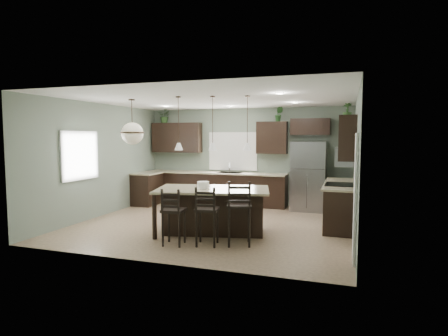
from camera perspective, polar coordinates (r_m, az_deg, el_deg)
ground at (r=8.59m, az=-1.49°, el=-8.53°), size 6.00×6.00×0.00m
pantry_door at (r=6.38m, az=19.37°, el=-4.14°), size 0.04×0.82×2.04m
window_back at (r=11.09m, az=1.37°, el=2.58°), size 1.35×0.02×1.00m
window_left at (r=9.17m, az=-21.15°, el=1.78°), size 0.02×1.10×1.00m
left_return_cabs at (r=11.16m, az=-11.63°, el=-3.18°), size 0.60×0.90×0.90m
left_return_countertop at (r=11.09m, az=-11.58°, el=-0.78°), size 0.66×0.96×0.04m
back_lower_cabs at (r=11.06m, az=-1.31°, el=-3.15°), size 4.20×0.60×0.90m
back_countertop at (r=10.98m, az=-1.35°, el=-0.74°), size 4.20×0.66×0.04m
sink_inset at (r=10.84m, az=0.89°, el=-0.73°), size 0.70×0.45×0.01m
faucet at (r=10.80m, az=0.84°, el=0.02°), size 0.02×0.02×0.28m
back_upper_left at (r=11.57m, az=-7.20°, el=4.62°), size 1.55×0.34×0.90m
back_upper_right at (r=10.64m, az=7.33°, el=4.60°), size 0.85×0.34×0.90m
fridge_header at (r=10.49m, az=13.02°, el=6.15°), size 1.05×0.34×0.45m
right_lower_cabs at (r=8.87m, az=17.24°, el=-5.36°), size 0.60×2.35×0.90m
right_countertop at (r=8.80m, az=17.19°, el=-2.34°), size 0.66×2.35×0.04m
cooktop at (r=8.52m, az=17.15°, el=-2.40°), size 0.58×0.75×0.02m
wall_oven_front at (r=8.61m, az=15.16°, el=-5.62°), size 0.01×0.72×0.60m
right_upper_cabs at (r=8.73m, az=18.34°, el=4.35°), size 0.34×2.35×0.90m
microwave at (r=8.47m, az=17.93°, el=1.65°), size 0.40×0.75×0.40m
refrigerator at (r=10.26m, az=12.75°, el=-1.22°), size 0.90×0.74×1.85m
kitchen_island at (r=7.74m, az=-1.71°, el=-6.52°), size 2.50×1.77×0.92m
serving_dish at (r=7.68m, az=-3.21°, el=-2.59°), size 0.24×0.24×0.14m
bar_stool_left at (r=6.93m, az=-7.66°, el=-7.34°), size 0.43×0.43×1.06m
bar_stool_center at (r=6.85m, az=-2.59°, el=-7.30°), size 0.47×0.47×1.09m
bar_stool_right at (r=6.87m, az=2.31°, el=-6.82°), size 0.55×0.55×1.20m
pendant_left at (r=7.71m, az=-6.95°, el=6.76°), size 0.17×0.17×1.10m
pendant_center at (r=7.59m, az=-1.75°, el=6.83°), size 0.17×0.17×1.10m
pendant_right at (r=7.53m, az=3.58°, el=6.83°), size 0.17×0.17×1.10m
chandelier at (r=8.49m, az=-13.83°, el=6.85°), size 0.52×0.52×0.99m
plant_back_left at (r=11.73m, az=-9.00°, el=7.85°), size 0.43×0.39×0.43m
plant_back_right at (r=10.59m, az=8.37°, el=8.11°), size 0.22×0.18×0.40m
plant_right_wall at (r=9.49m, az=18.28°, el=8.28°), size 0.27×0.27×0.39m
room_shell at (r=8.36m, az=-1.52°, el=2.87°), size 6.00×6.00×6.00m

